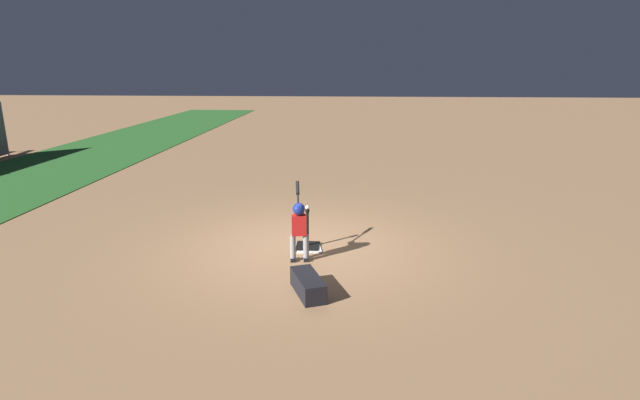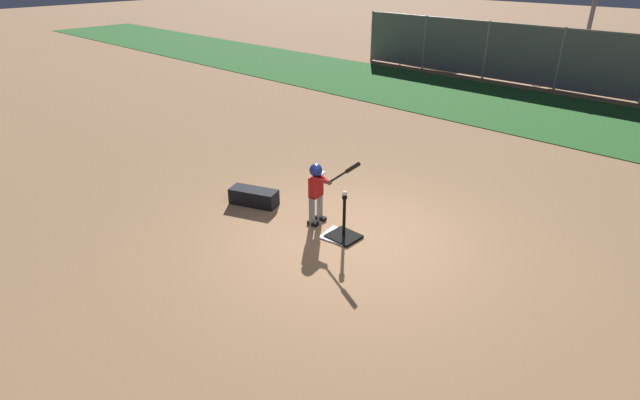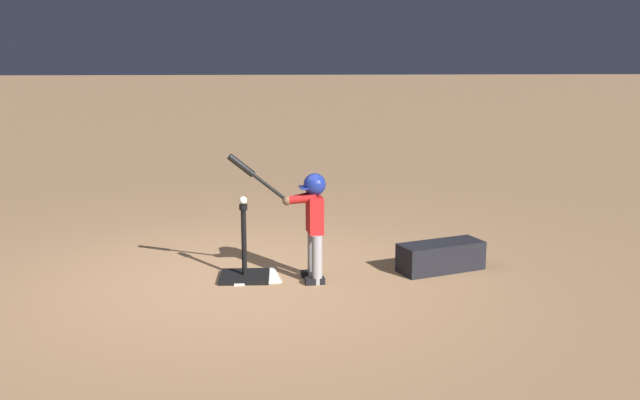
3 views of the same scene
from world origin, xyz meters
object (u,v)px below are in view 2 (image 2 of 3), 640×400
object	(u,v)px
baseball	(345,193)
batter_child	(318,186)
batting_tee	(344,232)
equipment_bag	(254,197)
bleachers_left_center	(596,67)
bleachers_far_right	(434,50)

from	to	relation	value
baseball	batter_child	bearing A→B (deg)	172.59
batting_tee	equipment_bag	world-z (taller)	batting_tee
baseball	batting_tee	bearing A→B (deg)	45.00
equipment_bag	batting_tee	bearing A→B (deg)	-16.05
batter_child	equipment_bag	distance (m)	1.40
equipment_bag	bleachers_left_center	bearing A→B (deg)	62.16
batter_child	bleachers_left_center	distance (m)	13.20
batting_tee	bleachers_far_right	world-z (taller)	bleachers_far_right
batting_tee	baseball	distance (m)	0.66
bleachers_far_right	bleachers_left_center	xyz separation A→B (m)	(6.18, -0.10, 0.15)
bleachers_far_right	equipment_bag	xyz separation A→B (m)	(4.70, -13.57, -0.34)
baseball	equipment_bag	bearing A→B (deg)	-174.51
baseball	bleachers_far_right	size ratio (longest dim) A/B	0.03
batter_child	bleachers_left_center	size ratio (longest dim) A/B	0.34
baseball	equipment_bag	world-z (taller)	baseball
bleachers_left_center	equipment_bag	xyz separation A→B (m)	(-1.49, -13.47, -0.49)
batter_child	equipment_bag	bearing A→B (deg)	-168.38
batter_child	bleachers_far_right	bearing A→B (deg)	114.20
bleachers_far_right	equipment_bag	size ratio (longest dim) A/B	3.31
bleachers_far_right	bleachers_left_center	size ratio (longest dim) A/B	0.77
batting_tee	baseball	bearing A→B (deg)	-135.00
batter_child	equipment_bag	world-z (taller)	batter_child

